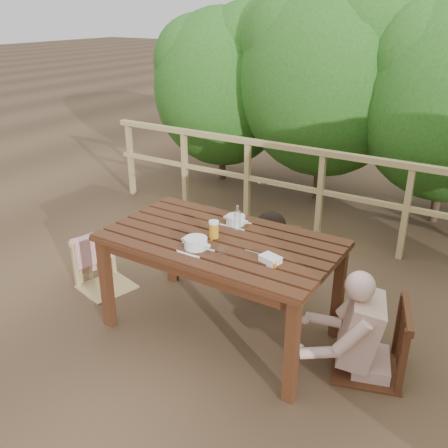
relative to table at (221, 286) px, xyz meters
The scene contains 15 objects.
ground 0.40m from the table, ahead, with size 60.00×60.00×0.00m, color brown.
table is the anchor object (origin of this frame).
chair_left 1.23m from the table, behind, with size 0.44×0.44×0.88m, color tan.
chair_far 0.86m from the table, 89.25° to the left, with size 0.48×0.48×0.97m, color #3A1D0F.
chair_right 1.15m from the table, ahead, with size 0.50×0.50×1.00m, color #3A1D0F.
woman 0.89m from the table, 89.27° to the left, with size 0.47×0.58×1.16m, color black, non-canonical shape.
diner_right 1.19m from the table, ahead, with size 0.51×0.63×1.26m, color tan, non-canonical shape.
railing 2.00m from the table, 90.00° to the left, with size 5.60×0.10×1.01m, color tan.
hedge_row 3.56m from the table, 82.87° to the left, with size 6.60×1.60×3.80m, color #245318, non-canonical shape.
soup_near 0.51m from the table, 103.06° to the right, with size 0.28×0.28×0.09m, color silver.
soup_far 0.52m from the table, 96.93° to the left, with size 0.25×0.25×0.08m, color silver.
beer_glass 0.47m from the table, 152.11° to the right, with size 0.08×0.08×0.14m, color gold.
bottle 0.54m from the table, 73.54° to the left, with size 0.05×0.05×0.22m, color silver.
tumbler 0.52m from the table, 55.07° to the right, with size 0.06×0.06×0.07m, color silver.
butter_tub 0.66m from the table, 16.88° to the right, with size 0.14×0.10×0.06m, color white.
Camera 1 is at (1.77, -2.78, 2.37)m, focal length 39.68 mm.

